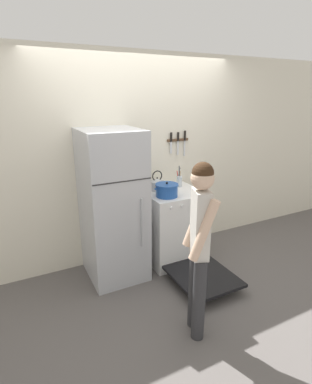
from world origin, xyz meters
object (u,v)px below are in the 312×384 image
refrigerator (113,206)px  utensil_jar (179,181)px  tea_kettle (157,184)px  dutch_oven_pot (167,190)px  person (199,242)px  stove_range (174,226)px

refrigerator → utensil_jar: (0.96, 0.15, 0.14)m
tea_kettle → utensil_jar: bearing=1.2°
dutch_oven_pot → utensil_jar: bearing=39.2°
utensil_jar → refrigerator: bearing=-170.9°
refrigerator → person: (0.33, -1.22, 0.04)m
stove_range → person: (-0.46, -1.20, 0.44)m
refrigerator → tea_kettle: size_ratio=6.79×
tea_kettle → utensil_jar: 0.32m
person → utensil_jar: bearing=-4.4°
refrigerator → tea_kettle: bearing=13.0°
tea_kettle → utensil_jar: (0.32, 0.01, 0.00)m
refrigerator → person: size_ratio=1.09×
refrigerator → stove_range: bearing=-1.7°
person → dutch_oven_pot: bearing=5.2°
utensil_jar → dutch_oven_pot: bearing=-140.8°
dutch_oven_pot → utensil_jar: 0.43m
dutch_oven_pot → stove_range: bearing=30.8°
refrigerator → person: bearing=-75.1°
dutch_oven_pot → refrigerator: bearing=169.3°
stove_range → tea_kettle: tea_kettle is taller
stove_range → dutch_oven_pot: size_ratio=4.50×
dutch_oven_pot → tea_kettle: 0.27m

